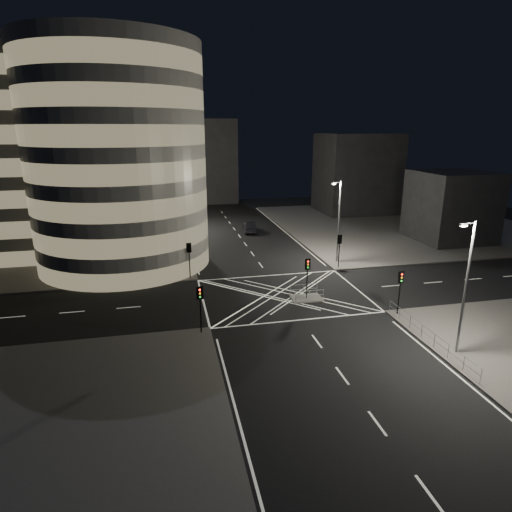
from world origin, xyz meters
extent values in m
plane|color=black|center=(0.00, 0.00, 0.00)|extent=(120.00, 120.00, 0.00)
cube|color=#4F4C4A|center=(-29.00, 27.00, 0.07)|extent=(42.00, 42.00, 0.15)
cube|color=#4F4C4A|center=(29.00, 27.00, 0.07)|extent=(42.00, 42.00, 0.15)
cube|color=slate|center=(2.00, -1.50, 0.07)|extent=(3.00, 2.00, 0.15)
cylinder|color=gray|center=(-16.00, 14.00, 12.65)|extent=(20.00, 20.00, 25.00)
cube|color=gray|center=(-26.00, 24.00, 12.65)|extent=(20.00, 18.00, 25.00)
cube|color=white|center=(-18.00, 16.00, 26.35)|extent=(6.00, 0.40, 2.00)
cube|color=black|center=(-18.00, 16.00, 25.45)|extent=(6.40, 0.50, 0.50)
cube|color=gray|center=(-22.00, 42.00, 11.15)|extent=(24.00, 16.00, 22.00)
cube|color=black|center=(26.00, 40.00, 7.65)|extent=(14.00, 12.00, 15.00)
cube|color=black|center=(30.00, 16.00, 5.15)|extent=(10.00, 10.00, 10.00)
cube|color=black|center=(-4.00, 58.00, 9.00)|extent=(18.00, 8.00, 18.00)
cylinder|color=black|center=(-10.50, 9.00, 1.93)|extent=(0.32, 0.32, 3.56)
ellipsoid|color=black|center=(-10.50, 9.00, 4.76)|extent=(3.79, 3.79, 4.36)
cylinder|color=black|center=(-10.50, 15.00, 1.95)|extent=(0.32, 0.32, 3.59)
ellipsoid|color=black|center=(-10.50, 15.00, 4.87)|extent=(4.09, 4.09, 4.71)
cylinder|color=black|center=(-10.50, 21.00, 1.77)|extent=(0.32, 0.32, 3.23)
ellipsoid|color=black|center=(-10.50, 21.00, 4.48)|extent=(3.99, 3.99, 4.59)
cylinder|color=black|center=(-10.50, 27.00, 2.13)|extent=(0.32, 0.32, 3.96)
ellipsoid|color=black|center=(-10.50, 27.00, 5.65)|extent=(5.62, 5.62, 6.46)
cylinder|color=black|center=(-10.50, 33.00, 1.72)|extent=(0.32, 0.32, 3.14)
ellipsoid|color=black|center=(-10.50, 33.00, 4.49)|extent=(4.36, 4.36, 5.01)
cylinder|color=black|center=(-8.80, 6.80, 1.65)|extent=(0.12, 0.12, 3.00)
cube|color=black|center=(-8.80, 6.80, 3.60)|extent=(0.28, 0.22, 0.90)
cube|color=black|center=(-8.80, 6.80, 3.60)|extent=(0.55, 0.04, 1.10)
cylinder|color=black|center=(-8.80, -6.80, 1.65)|extent=(0.12, 0.12, 3.00)
cube|color=black|center=(-8.80, -6.80, 3.60)|extent=(0.28, 0.22, 0.90)
cube|color=black|center=(-8.80, -6.80, 3.60)|extent=(0.55, 0.04, 1.10)
cylinder|color=black|center=(8.80, 6.80, 1.65)|extent=(0.12, 0.12, 3.00)
cube|color=black|center=(8.80, 6.80, 3.60)|extent=(0.28, 0.22, 0.90)
cube|color=black|center=(8.80, 6.80, 3.60)|extent=(0.55, 0.04, 1.10)
cylinder|color=black|center=(8.80, -6.80, 1.65)|extent=(0.12, 0.12, 3.00)
cube|color=black|center=(8.80, -6.80, 3.60)|extent=(0.28, 0.22, 0.90)
cube|color=black|center=(8.80, -6.80, 3.60)|extent=(0.55, 0.04, 1.10)
cylinder|color=black|center=(2.00, -1.50, 1.65)|extent=(0.12, 0.12, 3.00)
cube|color=black|center=(2.00, -1.50, 3.60)|extent=(0.28, 0.22, 0.90)
cube|color=black|center=(2.00, -1.50, 3.60)|extent=(0.55, 0.04, 1.10)
cylinder|color=slate|center=(-9.50, 12.00, 5.15)|extent=(0.20, 0.20, 10.00)
cylinder|color=slate|center=(-9.05, 12.00, 10.00)|extent=(0.90, 0.10, 0.10)
cube|color=slate|center=(-8.60, 12.00, 9.90)|extent=(0.50, 0.25, 0.18)
cube|color=white|center=(-8.60, 12.00, 9.79)|extent=(0.42, 0.20, 0.05)
cylinder|color=slate|center=(-9.50, 30.00, 5.15)|extent=(0.20, 0.20, 10.00)
cylinder|color=slate|center=(-9.05, 30.00, 10.00)|extent=(0.90, 0.10, 0.10)
cube|color=slate|center=(-8.60, 30.00, 9.90)|extent=(0.50, 0.25, 0.18)
cube|color=white|center=(-8.60, 30.00, 9.79)|extent=(0.42, 0.20, 0.05)
cylinder|color=slate|center=(9.50, 9.00, 5.15)|extent=(0.20, 0.20, 10.00)
cylinder|color=slate|center=(9.05, 9.00, 10.00)|extent=(0.90, 0.10, 0.10)
cube|color=slate|center=(8.60, 9.00, 9.90)|extent=(0.50, 0.25, 0.18)
cube|color=white|center=(8.60, 9.00, 9.79)|extent=(0.42, 0.20, 0.05)
cylinder|color=slate|center=(9.50, -14.00, 5.15)|extent=(0.20, 0.20, 10.00)
cylinder|color=slate|center=(9.05, -14.00, 10.00)|extent=(0.90, 0.10, 0.10)
cube|color=slate|center=(8.60, -14.00, 9.90)|extent=(0.50, 0.25, 0.18)
cube|color=white|center=(8.60, -14.00, 9.79)|extent=(0.42, 0.20, 0.05)
cube|color=slate|center=(8.30, -12.15, 0.70)|extent=(0.06, 11.70, 1.10)
cube|color=slate|center=(2.00, -2.40, 0.70)|extent=(2.80, 0.06, 1.10)
cube|color=slate|center=(2.00, -0.60, 0.70)|extent=(2.80, 0.06, 1.10)
imported|color=black|center=(2.05, 27.27, 0.84)|extent=(2.25, 5.26, 1.69)
camera|label=1|loc=(-11.12, -38.66, 16.18)|focal=30.00mm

